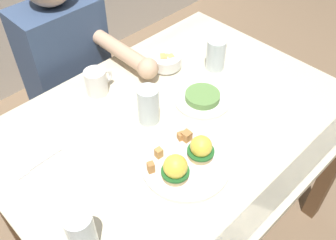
# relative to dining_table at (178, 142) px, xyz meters

# --- Properties ---
(ground_plane) EXTENTS (6.00, 6.00, 0.00)m
(ground_plane) POSITION_rel_dining_table_xyz_m (0.00, 0.00, -0.63)
(ground_plane) COLOR #7F664C
(dining_table) EXTENTS (1.20, 0.90, 0.74)m
(dining_table) POSITION_rel_dining_table_xyz_m (0.00, 0.00, 0.00)
(dining_table) COLOR beige
(dining_table) RESTS_ON ground_plane
(eggs_benedict_plate) EXTENTS (0.27, 0.27, 0.09)m
(eggs_benedict_plate) POSITION_rel_dining_table_xyz_m (-0.12, -0.15, 0.13)
(eggs_benedict_plate) COLOR white
(eggs_benedict_plate) RESTS_ON dining_table
(fruit_bowl) EXTENTS (0.12, 0.12, 0.06)m
(fruit_bowl) POSITION_rel_dining_table_xyz_m (0.18, 0.25, 0.14)
(fruit_bowl) COLOR white
(fruit_bowl) RESTS_ON dining_table
(coffee_mug) EXTENTS (0.11, 0.08, 0.09)m
(coffee_mug) POSITION_rel_dining_table_xyz_m (-0.10, 0.31, 0.16)
(coffee_mug) COLOR white
(coffee_mug) RESTS_ON dining_table
(fork) EXTENTS (0.16, 0.03, 0.00)m
(fork) POSITION_rel_dining_table_xyz_m (-0.44, 0.17, 0.11)
(fork) COLOR silver
(fork) RESTS_ON dining_table
(water_glass_near) EXTENTS (0.07, 0.07, 0.13)m
(water_glass_near) POSITION_rel_dining_table_xyz_m (0.32, 0.11, 0.16)
(water_glass_near) COLOR silver
(water_glass_near) RESTS_ON dining_table
(water_glass_far) EXTENTS (0.07, 0.07, 0.14)m
(water_glass_far) POSITION_rel_dining_table_xyz_m (-0.07, 0.07, 0.16)
(water_glass_far) COLOR silver
(water_glass_far) RESTS_ON dining_table
(water_glass_extra) EXTENTS (0.07, 0.07, 0.14)m
(water_glass_extra) POSITION_rel_dining_table_xyz_m (-0.49, -0.15, 0.17)
(water_glass_extra) COLOR silver
(water_glass_extra) RESTS_ON dining_table
(side_plate) EXTENTS (0.20, 0.20, 0.04)m
(side_plate) POSITION_rel_dining_table_xyz_m (0.13, 0.01, 0.12)
(side_plate) COLOR white
(side_plate) RESTS_ON dining_table
(diner_person) EXTENTS (0.34, 0.54, 1.14)m
(diner_person) POSITION_rel_dining_table_xyz_m (-0.04, 0.60, 0.02)
(diner_person) COLOR #33333D
(diner_person) RESTS_ON ground_plane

